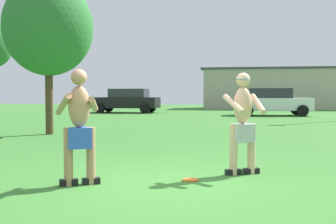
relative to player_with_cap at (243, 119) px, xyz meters
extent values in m
plane|color=#38752D|center=(-1.17, -0.99, -0.90)|extent=(80.00, 80.00, 0.00)
cube|color=black|center=(0.14, 0.08, -0.86)|extent=(0.28, 0.22, 0.09)
cylinder|color=#E0AD89|center=(0.14, 0.08, -0.49)|extent=(0.13, 0.13, 0.82)
cube|color=black|center=(-0.15, -0.07, -0.86)|extent=(0.28, 0.22, 0.09)
cylinder|color=#E0AD89|center=(-0.15, -0.07, -0.49)|extent=(0.13, 0.13, 0.82)
cube|color=#B7B7BC|center=(0.00, 0.01, -0.23)|extent=(0.41, 0.37, 0.30)
ellipsoid|color=#E0AD89|center=(0.00, 0.01, 0.22)|extent=(0.38, 0.34, 0.59)
cylinder|color=#E0AD89|center=(0.24, 0.02, 0.25)|extent=(0.26, 0.55, 0.33)
cylinder|color=#E0AD89|center=(-0.15, -0.18, 0.25)|extent=(0.38, 0.51, 0.32)
sphere|color=#E0AD89|center=(0.00, 0.01, 0.63)|extent=(0.23, 0.23, 0.23)
cone|color=#194CA5|center=(0.00, 0.01, 0.69)|extent=(0.32, 0.32, 0.12)
cube|color=black|center=(-2.45, -1.27, -0.86)|extent=(0.28, 0.22, 0.09)
cylinder|color=tan|center=(-2.45, -1.27, -0.49)|extent=(0.13, 0.13, 0.83)
cube|color=black|center=(-2.17, -1.13, -0.86)|extent=(0.28, 0.22, 0.09)
cylinder|color=tan|center=(-2.17, -1.13, -0.49)|extent=(0.13, 0.13, 0.83)
cube|color=blue|center=(-2.31, -1.20, -0.22)|extent=(0.40, 0.36, 0.30)
ellipsoid|color=tan|center=(-2.31, -1.20, 0.23)|extent=(0.38, 0.34, 0.60)
cylinder|color=tan|center=(-2.55, -1.21, 0.26)|extent=(0.43, 0.48, 0.33)
cylinder|color=tan|center=(-2.17, -1.01, 0.26)|extent=(0.23, 0.58, 0.24)
sphere|color=tan|center=(-2.31, -1.20, 0.65)|extent=(0.23, 0.23, 0.23)
cylinder|color=orange|center=(-0.77, -0.64, -0.89)|extent=(0.24, 0.24, 0.03)
cube|color=white|center=(1.72, 18.21, -0.23)|extent=(4.41, 2.09, 0.70)
cube|color=#282D33|center=(1.52, 18.19, 0.40)|extent=(2.51, 1.74, 0.56)
cylinder|color=black|center=(3.16, 19.21, -0.58)|extent=(0.65, 0.26, 0.64)
cylinder|color=black|center=(3.29, 17.41, -0.58)|extent=(0.65, 0.26, 0.64)
cylinder|color=black|center=(0.16, 19.00, -0.58)|extent=(0.65, 0.26, 0.64)
cylinder|color=black|center=(0.28, 17.21, -0.58)|extent=(0.65, 0.26, 0.64)
cube|color=black|center=(-7.60, 20.13, -0.23)|extent=(4.33, 1.86, 0.70)
cube|color=#282D33|center=(-7.40, 20.13, 0.40)|extent=(2.43, 1.62, 0.56)
cylinder|color=black|center=(-9.12, 19.25, -0.58)|extent=(0.64, 0.23, 0.64)
cylinder|color=black|center=(-9.09, 21.05, -0.58)|extent=(0.64, 0.23, 0.64)
cylinder|color=black|center=(-6.11, 19.21, -0.58)|extent=(0.64, 0.23, 0.64)
cylinder|color=black|center=(-6.08, 21.01, -0.58)|extent=(0.64, 0.23, 0.64)
cube|color=#B2A893|center=(3.04, 28.99, 0.69)|extent=(12.25, 4.19, 3.18)
cube|color=#3F3F44|center=(3.04, 28.99, 2.36)|extent=(12.74, 4.36, 0.16)
cylinder|color=#4C3823|center=(-6.06, 5.64, 0.26)|extent=(0.24, 0.24, 2.32)
ellipsoid|color=#2D7033|center=(-6.06, 5.64, 2.48)|extent=(2.81, 2.81, 3.05)
camera|label=1|loc=(-0.01, -6.92, 0.43)|focal=45.18mm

